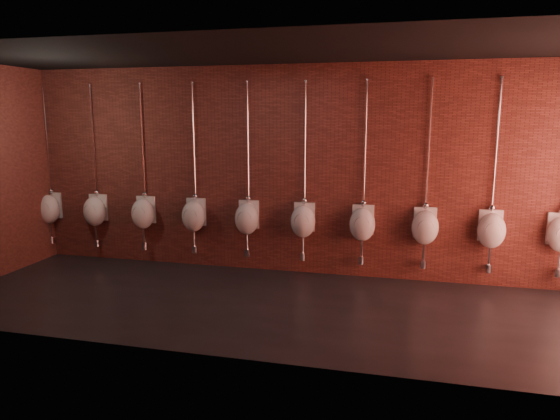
{
  "coord_description": "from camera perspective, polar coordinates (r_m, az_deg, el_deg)",
  "views": [
    {
      "loc": [
        1.66,
        -5.98,
        2.42
      ],
      "look_at": [
        0.02,
        0.9,
        1.1
      ],
      "focal_mm": 32.0,
      "sensor_mm": 36.0,
      "label": 1
    }
  ],
  "objects": [
    {
      "name": "urinal_4",
      "position": [
        7.85,
        -3.8,
        -0.86
      ],
      "size": [
        0.39,
        0.34,
        2.72
      ],
      "color": "white",
      "rests_on": "ground"
    },
    {
      "name": "urinal_0",
      "position": [
        9.54,
        -24.9,
        0.21
      ],
      "size": [
        0.39,
        0.34,
        2.72
      ],
      "color": "white",
      "rests_on": "ground"
    },
    {
      "name": "urinal_8",
      "position": [
        7.62,
        23.01,
        -2.04
      ],
      "size": [
        0.39,
        0.34,
        2.72
      ],
      "color": "white",
      "rests_on": "ground"
    },
    {
      "name": "urinal_2",
      "position": [
        8.55,
        -15.39,
        -0.28
      ],
      "size": [
        0.39,
        0.34,
        2.72
      ],
      "color": "white",
      "rests_on": "ground"
    },
    {
      "name": "urinal_6",
      "position": [
        7.52,
        9.4,
        -1.49
      ],
      "size": [
        0.39,
        0.34,
        2.72
      ],
      "color": "white",
      "rests_on": "ground"
    },
    {
      "name": "urinal_3",
      "position": [
        8.16,
        -9.84,
        -0.56
      ],
      "size": [
        0.39,
        0.34,
        2.72
      ],
      "color": "white",
      "rests_on": "ground"
    },
    {
      "name": "urinal_1",
      "position": [
        9.01,
        -20.4,
        -0.02
      ],
      "size": [
        0.39,
        0.34,
        2.72
      ],
      "color": "white",
      "rests_on": "ground"
    },
    {
      "name": "urinal_7",
      "position": [
        7.52,
        16.25,
        -1.78
      ],
      "size": [
        0.39,
        0.34,
        2.72
      ],
      "color": "white",
      "rests_on": "ground"
    },
    {
      "name": "ground",
      "position": [
        6.66,
        -1.97,
        -10.74
      ],
      "size": [
        8.5,
        8.5,
        0.0
      ],
      "primitive_type": "plane",
      "color": "black",
      "rests_on": "ground"
    },
    {
      "name": "urinal_5",
      "position": [
        7.63,
        2.66,
        -1.18
      ],
      "size": [
        0.39,
        0.34,
        2.72
      ],
      "color": "white",
      "rests_on": "ground"
    },
    {
      "name": "room_shell",
      "position": [
        6.22,
        -2.09,
        6.8
      ],
      "size": [
        8.54,
        3.04,
        3.22
      ],
      "color": "black",
      "rests_on": "ground"
    }
  ]
}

